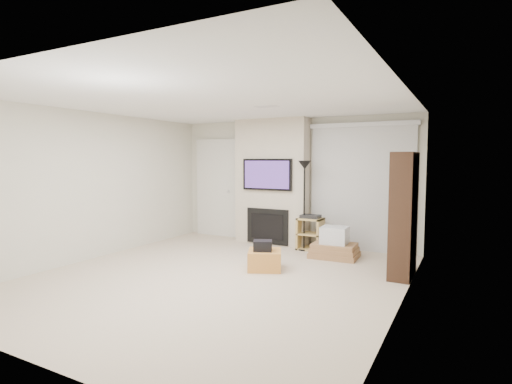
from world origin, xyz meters
The scene contains 16 objects.
floor centered at (0.00, 0.00, 0.00)m, with size 5.00×5.50×0.00m, color beige.
ceiling centered at (0.00, 0.00, 2.50)m, with size 5.00×5.50×0.00m, color white.
wall_back centered at (0.00, 2.75, 1.25)m, with size 5.00×2.50×0.00m, color beige.
wall_front centered at (0.00, -2.75, 1.25)m, with size 5.00×2.50×0.00m, color beige.
wall_left centered at (-2.50, 0.00, 1.25)m, with size 5.50×2.50×0.00m, color beige.
wall_right centered at (2.50, 0.00, 1.25)m, with size 5.50×2.50×0.00m, color beige.
hvac_vent centered at (0.40, 0.80, 2.50)m, with size 0.35×0.18×0.01m, color silver.
ottoman centered at (0.42, 0.71, 0.15)m, with size 0.50×0.50×0.30m, color #D38A3C.
black_bag centered at (0.41, 0.66, 0.38)m, with size 0.28×0.22×0.16m, color black.
fireplace_wall centered at (-0.35, 2.54, 1.24)m, with size 1.50×0.47×2.50m.
entry_door centered at (-1.80, 2.71, 1.05)m, with size 1.02×0.11×2.14m.
vertical_blinds centered at (1.40, 2.70, 1.27)m, with size 1.98×0.10×2.37m.
floor_lamp centered at (0.46, 2.25, 1.32)m, with size 0.25×0.25×1.67m.
av_stand centered at (0.56, 2.33, 0.35)m, with size 0.45×0.38×0.66m.
box_stack centered at (1.14, 1.96, 0.20)m, with size 0.83×0.64×0.54m.
bookshelf centered at (2.34, 1.35, 0.90)m, with size 0.30×0.80×1.80m.
Camera 1 is at (3.15, -4.69, 1.70)m, focal length 28.00 mm.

